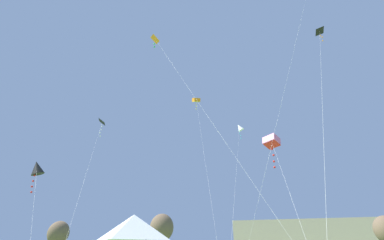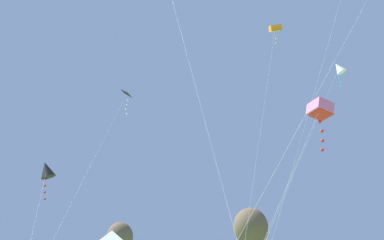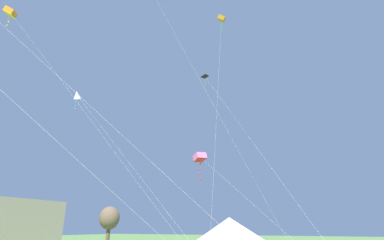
{
  "view_description": "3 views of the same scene",
  "coord_description": "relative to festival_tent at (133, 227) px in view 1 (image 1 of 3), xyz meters",
  "views": [
    {
      "loc": [
        1.96,
        -6.6,
        2.01
      ],
      "look_at": [
        -1.94,
        9.38,
        10.52
      ],
      "focal_mm": 24.0,
      "sensor_mm": 36.0,
      "label": 1
    },
    {
      "loc": [
        9.42,
        -7.14,
        2.73
      ],
      "look_at": [
        -3.53,
        10.93,
        9.75
      ],
      "focal_mm": 40.0,
      "sensor_mm": 36.0,
      "label": 2
    },
    {
      "loc": [
        -20.14,
        0.04,
        3.19
      ],
      "look_at": [
        -3.48,
        8.46,
        9.89
      ],
      "focal_mm": 28.0,
      "sensor_mm": 36.0,
      "label": 3
    }
  ],
  "objects": [
    {
      "name": "festival_tent",
      "position": [
        0.0,
        0.0,
        0.0
      ],
      "size": [
        2.79,
        2.79,
        3.7
      ],
      "color": "#B7B7BC",
      "rests_on": "ground"
    },
    {
      "name": "kite_orange_box_0",
      "position": [
        -1.82,
        22.56,
        21.14
      ],
      "size": [
        6.56,
        20.39,
        24.88
      ],
      "color": "silver",
      "rests_on": "ground"
    },
    {
      "name": "kite_black_diamond_4",
      "position": [
        -11.47,
        4.64,
        5.17
      ],
      "size": [
        8.85,
        7.38,
        8.99
      ],
      "color": "silver",
      "rests_on": "ground"
    },
    {
      "name": "tree_far_right",
      "position": [
        -9.38,
        29.93,
        2.38
      ],
      "size": [
        3.83,
        3.83,
        7.72
      ],
      "color": "brown",
      "rests_on": "ground"
    },
    {
      "name": "kite_black_delta_1",
      "position": [
        -10.65,
        11.19,
        12.48
      ],
      "size": [
        10.13,
        15.69,
        16.19
      ],
      "color": "silver",
      "rests_on": "ground"
    },
    {
      "name": "kite_black_delta_3",
      "position": [
        13.45,
        7.19,
        17.03
      ],
      "size": [
        6.92,
        13.33,
        20.72
      ],
      "color": "silver",
      "rests_on": "ground"
    },
    {
      "name": "kite_orange_delta_5",
      "position": [
        -2.1,
        5.39,
        18.1
      ],
      "size": [
        10.96,
        8.56,
        21.66
      ],
      "color": "silver",
      "rests_on": "ground"
    },
    {
      "name": "kite_pink_box_2",
      "position": [
        7.53,
        5.26,
        5.9
      ],
      "size": [
        1.3,
        10.44,
        9.47
      ],
      "color": "silver",
      "rests_on": "ground"
    },
    {
      "name": "kite_white_diamond_7",
      "position": [
        4.9,
        18.82,
        13.67
      ],
      "size": [
        1.35,
        17.0,
        17.44
      ],
      "color": "silver",
      "rests_on": "ground"
    },
    {
      "name": "tree_far_centre",
      "position": [
        -25.54,
        26.1,
        1.6
      ],
      "size": [
        3.28,
        3.28,
        6.62
      ],
      "color": "brown",
      "rests_on": "ground"
    }
  ]
}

